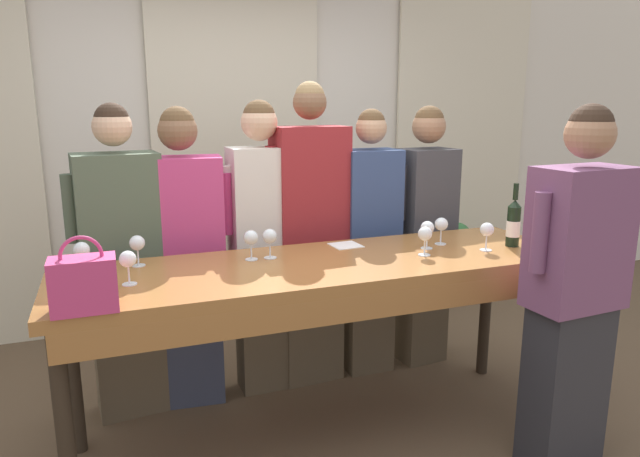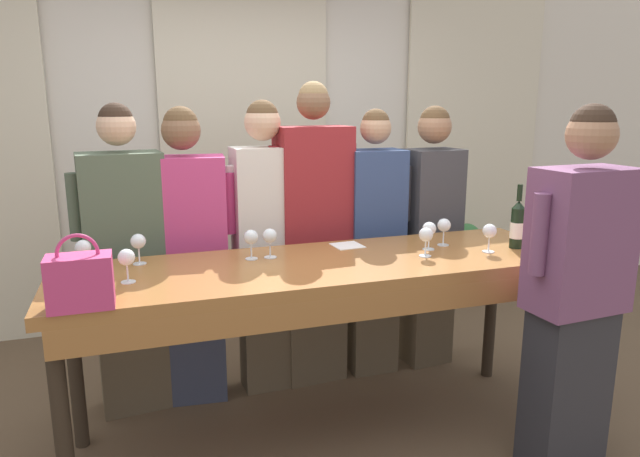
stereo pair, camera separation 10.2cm
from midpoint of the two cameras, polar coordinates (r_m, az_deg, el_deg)
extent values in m
plane|color=brown|center=(3.22, -0.46, -19.85)|extent=(18.00, 18.00, 0.00)
cube|color=silver|center=(4.63, -9.01, 8.38)|extent=(12.00, 0.06, 2.80)
cube|color=beige|center=(4.57, -8.82, 7.63)|extent=(1.31, 0.03, 2.69)
cube|color=beige|center=(5.39, 13.39, 8.17)|extent=(1.31, 0.03, 2.69)
cube|color=#9E6633|center=(2.83, -0.49, -3.84)|extent=(2.58, 0.76, 0.06)
cube|color=#9E6633|center=(2.54, 2.36, -7.93)|extent=(2.47, 0.03, 0.12)
cylinder|color=#2D2319|center=(2.60, -25.20, -18.15)|extent=(0.07, 0.07, 0.90)
cylinder|color=#2D2319|center=(3.36, 21.64, -10.71)|extent=(0.07, 0.07, 0.90)
cylinder|color=#2D2319|center=(3.14, -24.40, -12.62)|extent=(0.07, 0.07, 0.90)
cylinder|color=#2D2319|center=(3.80, 15.49, -7.58)|extent=(0.07, 0.07, 0.90)
cylinder|color=black|center=(3.25, 17.91, 0.18)|extent=(0.07, 0.07, 0.22)
cone|color=black|center=(3.23, 18.07, 2.40)|extent=(0.07, 0.07, 0.04)
cylinder|color=black|center=(3.22, 18.14, 3.53)|extent=(0.03, 0.03, 0.09)
cylinder|color=white|center=(3.25, 17.90, -0.01)|extent=(0.07, 0.07, 0.09)
cube|color=#C63870|center=(2.34, -23.71, -5.16)|extent=(0.24, 0.14, 0.21)
torus|color=#C63870|center=(2.31, -23.95, -2.55)|extent=(0.16, 0.01, 0.16)
cylinder|color=white|center=(2.62, -19.57, -5.27)|extent=(0.06, 0.06, 0.00)
cylinder|color=white|center=(2.61, -19.64, -4.40)|extent=(0.01, 0.01, 0.08)
sphere|color=white|center=(2.59, -19.75, -2.90)|extent=(0.07, 0.07, 0.07)
sphere|color=maroon|center=(2.59, -19.74, -3.10)|extent=(0.05, 0.05, 0.05)
cylinder|color=white|center=(2.88, -7.87, -3.08)|extent=(0.06, 0.06, 0.00)
cylinder|color=white|center=(2.87, -7.90, -2.28)|extent=(0.01, 0.01, 0.08)
sphere|color=white|center=(2.85, -7.94, -0.91)|extent=(0.07, 0.07, 0.07)
sphere|color=maroon|center=(2.85, -7.94, -1.08)|extent=(0.05, 0.05, 0.05)
cylinder|color=white|center=(3.11, 9.69, -1.95)|extent=(0.06, 0.06, 0.00)
cylinder|color=white|center=(3.10, 9.72, -1.21)|extent=(0.01, 0.01, 0.08)
sphere|color=white|center=(3.08, 9.76, 0.06)|extent=(0.07, 0.07, 0.07)
cylinder|color=white|center=(3.14, 15.35, -2.09)|extent=(0.06, 0.06, 0.00)
cylinder|color=white|center=(3.13, 15.39, -1.36)|extent=(0.01, 0.01, 0.08)
sphere|color=white|center=(3.11, 15.47, -0.10)|extent=(0.07, 0.07, 0.07)
cylinder|color=white|center=(2.90, -6.00, -2.92)|extent=(0.06, 0.06, 0.00)
cylinder|color=white|center=(2.88, -6.02, -2.13)|extent=(0.01, 0.01, 0.08)
sphere|color=white|center=(2.87, -6.05, -0.77)|extent=(0.07, 0.07, 0.07)
sphere|color=maroon|center=(2.87, -6.05, -0.94)|extent=(0.05, 0.05, 0.05)
cylinder|color=white|center=(2.90, -18.64, -3.52)|extent=(0.06, 0.06, 0.00)
cylinder|color=white|center=(2.89, -18.70, -2.73)|extent=(0.01, 0.01, 0.08)
sphere|color=white|center=(2.87, -18.80, -1.37)|extent=(0.07, 0.07, 0.07)
sphere|color=maroon|center=(2.87, -18.78, -1.55)|extent=(0.05, 0.05, 0.05)
cylinder|color=white|center=(2.97, 9.42, -2.62)|extent=(0.06, 0.06, 0.00)
cylinder|color=white|center=(2.96, 9.44, -1.85)|extent=(0.01, 0.01, 0.08)
sphere|color=white|center=(2.94, 9.49, -0.52)|extent=(0.07, 0.07, 0.07)
sphere|color=maroon|center=(2.95, 9.49, -0.69)|extent=(0.05, 0.05, 0.05)
cylinder|color=white|center=(3.22, 11.07, -1.52)|extent=(0.06, 0.06, 0.00)
cylinder|color=white|center=(3.21, 11.10, -0.80)|extent=(0.01, 0.01, 0.08)
sphere|color=white|center=(3.19, 11.15, 0.43)|extent=(0.07, 0.07, 0.07)
cylinder|color=white|center=(2.86, -23.51, -4.15)|extent=(0.06, 0.06, 0.00)
cylinder|color=white|center=(2.84, -23.58, -3.35)|extent=(0.01, 0.01, 0.08)
sphere|color=white|center=(2.83, -23.70, -1.97)|extent=(0.07, 0.07, 0.07)
cube|color=white|center=(3.13, 1.66, -1.69)|extent=(0.17, 0.17, 0.00)
cube|color=brown|center=(3.44, -19.38, -10.69)|extent=(0.39, 0.27, 0.82)
cube|color=#4C5B47|center=(3.23, -20.32, 1.36)|extent=(0.45, 0.32, 0.65)
sphere|color=#DBAD89|center=(3.18, -20.95, 9.48)|extent=(0.20, 0.20, 0.20)
sphere|color=#332319|center=(3.18, -21.00, 10.11)|extent=(0.18, 0.18, 0.18)
cylinder|color=#4C5B47|center=(3.26, -16.27, 2.59)|extent=(0.08, 0.08, 0.36)
cylinder|color=#4C5B47|center=(3.21, -24.56, 1.81)|extent=(0.08, 0.08, 0.36)
cube|color=#383D51|center=(3.46, -13.84, -10.35)|extent=(0.40, 0.26, 0.80)
cube|color=#C63D7A|center=(3.25, -14.50, 1.39)|extent=(0.47, 0.30, 0.63)
sphere|color=brown|center=(3.20, -14.95, 9.43)|extent=(0.21, 0.21, 0.21)
sphere|color=brown|center=(3.20, -14.99, 10.10)|extent=(0.19, 0.19, 0.19)
cylinder|color=#C63D7A|center=(3.25, -10.25, 2.44)|extent=(0.08, 0.08, 0.35)
cylinder|color=#C63D7A|center=(3.26, -18.84, 1.97)|extent=(0.08, 0.08, 0.35)
cube|color=brown|center=(3.53, -6.48, -9.40)|extent=(0.31, 0.21, 0.82)
cube|color=silver|center=(3.32, -6.79, 2.47)|extent=(0.37, 0.25, 0.65)
sphere|color=#DBAD89|center=(3.27, -7.01, 10.48)|extent=(0.21, 0.21, 0.21)
sphere|color=brown|center=(3.27, -7.02, 11.11)|extent=(0.18, 0.18, 0.18)
cylinder|color=silver|center=(3.37, -3.54, 3.53)|extent=(0.07, 0.07, 0.36)
cylinder|color=silver|center=(3.27, -10.20, 3.06)|extent=(0.07, 0.07, 0.36)
cube|color=brown|center=(3.59, -1.77, -8.36)|extent=(0.39, 0.22, 0.89)
cube|color=maroon|center=(3.39, -1.86, 4.26)|extent=(0.46, 0.26, 0.70)
sphere|color=brown|center=(3.36, -1.92, 12.49)|extent=(0.20, 0.20, 0.20)
sphere|color=#93754C|center=(3.36, -1.92, 13.07)|extent=(0.17, 0.17, 0.17)
cylinder|color=maroon|center=(3.49, 1.80, 5.35)|extent=(0.07, 0.07, 0.39)
cylinder|color=maroon|center=(3.30, -5.73, 4.89)|extent=(0.07, 0.07, 0.39)
cube|color=brown|center=(3.75, 4.01, -8.16)|extent=(0.30, 0.21, 0.80)
cube|color=#334775|center=(3.56, 4.19, 2.76)|extent=(0.35, 0.24, 0.64)
sphere|color=tan|center=(3.51, 4.31, 9.98)|extent=(0.19, 0.19, 0.19)
sphere|color=brown|center=(3.51, 4.31, 10.52)|extent=(0.17, 0.17, 0.17)
cylinder|color=#334775|center=(3.63, 7.01, 3.68)|extent=(0.07, 0.07, 0.35)
cylinder|color=#334775|center=(3.47, 1.26, 3.35)|extent=(0.07, 0.07, 0.35)
cube|color=brown|center=(3.92, 9.40, -7.37)|extent=(0.31, 0.24, 0.80)
cube|color=#3D3D42|center=(3.74, 9.79, 3.02)|extent=(0.37, 0.28, 0.63)
sphere|color=#9E7051|center=(3.69, 10.06, 10.01)|extent=(0.21, 0.21, 0.21)
sphere|color=brown|center=(3.69, 10.08, 10.58)|extent=(0.19, 0.19, 0.19)
cylinder|color=#3D3D42|center=(3.85, 12.18, 3.90)|extent=(0.08, 0.08, 0.35)
cylinder|color=#3D3D42|center=(3.63, 7.32, 3.56)|extent=(0.08, 0.08, 0.35)
cube|color=#28282D|center=(3.02, 22.33, -14.41)|extent=(0.38, 0.23, 0.81)
cube|color=#704266|center=(2.78, 23.56, -0.90)|extent=(0.45, 0.28, 0.64)
sphere|color=#9E7051|center=(2.72, 24.42, 8.59)|extent=(0.21, 0.21, 0.21)
sphere|color=#332319|center=(2.72, 24.49, 9.37)|extent=(0.19, 0.19, 0.19)
cylinder|color=#704266|center=(2.60, 20.12, -0.39)|extent=(0.07, 0.07, 0.35)
cylinder|color=#704266|center=(2.95, 26.76, 0.47)|extent=(0.07, 0.07, 0.35)
cylinder|color=#935B3D|center=(5.27, 12.76, -5.37)|extent=(0.24, 0.24, 0.26)
ellipsoid|color=#38753D|center=(5.18, 12.94, -1.87)|extent=(0.32, 0.32, 0.45)
camera|label=1|loc=(0.05, -91.02, -0.23)|focal=32.00mm
camera|label=2|loc=(0.05, 88.98, 0.23)|focal=32.00mm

